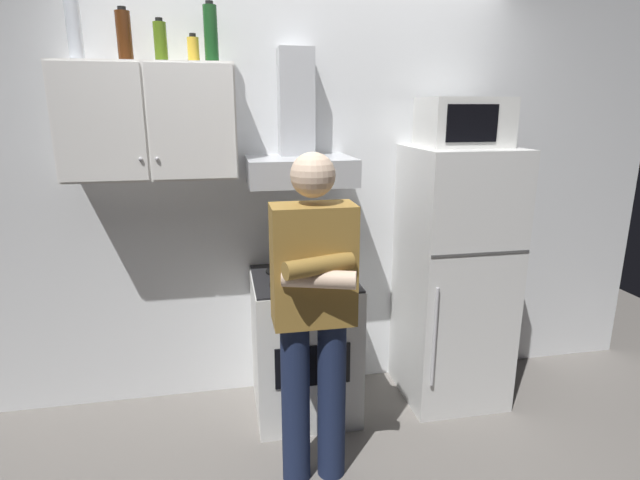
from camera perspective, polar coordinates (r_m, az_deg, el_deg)
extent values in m
plane|color=slate|center=(3.13, 0.00, -20.79)|extent=(7.00, 7.00, 0.00)
cube|color=white|center=(3.17, -2.09, 6.26)|extent=(4.80, 0.10, 2.70)
cube|color=white|center=(2.90, -18.71, 12.64)|extent=(0.90, 0.34, 0.60)
cube|color=white|center=(2.76, -23.89, 12.08)|extent=(0.43, 0.01, 0.58)
cube|color=white|center=(2.70, -14.34, 12.84)|extent=(0.43, 0.01, 0.58)
sphere|color=#B2B2B7|center=(2.73, -19.72, 8.65)|extent=(0.02, 0.02, 0.02)
sphere|color=#B2B2B7|center=(2.72, -18.04, 8.77)|extent=(0.02, 0.02, 0.02)
cube|color=white|center=(3.11, -1.82, -11.86)|extent=(0.60, 0.60, 0.85)
cube|color=black|center=(2.94, -1.89, -4.35)|extent=(0.59, 0.59, 0.01)
cube|color=black|center=(2.84, -0.81, -14.13)|extent=(0.42, 0.01, 0.24)
cylinder|color=black|center=(2.81, -4.13, -5.07)|extent=(0.16, 0.16, 0.01)
cylinder|color=black|center=(2.85, 1.08, -4.74)|extent=(0.16, 0.16, 0.01)
cylinder|color=black|center=(3.04, -4.69, -3.54)|extent=(0.16, 0.16, 0.01)
cylinder|color=black|center=(3.07, 0.14, -3.26)|extent=(0.16, 0.16, 0.01)
cylinder|color=black|center=(2.65, -5.10, -7.94)|extent=(0.04, 0.02, 0.04)
cylinder|color=black|center=(2.67, -2.30, -7.76)|extent=(0.04, 0.02, 0.04)
cylinder|color=black|center=(2.69, 0.68, -7.54)|extent=(0.04, 0.02, 0.04)
cylinder|color=black|center=(2.72, 3.39, -7.33)|extent=(0.04, 0.02, 0.04)
cube|color=#B7BABF|center=(2.88, -2.26, 7.89)|extent=(0.60, 0.44, 0.15)
cube|color=#B7BABF|center=(3.00, -2.76, 15.35)|extent=(0.20, 0.16, 0.60)
cube|color=silver|center=(3.24, 14.97, -4.07)|extent=(0.60, 0.60, 1.60)
cube|color=#4C4C4C|center=(2.92, 17.85, -1.48)|extent=(0.59, 0.01, 0.01)
cylinder|color=silver|center=(2.97, 12.89, -10.77)|extent=(0.02, 0.02, 0.60)
cube|color=silver|center=(3.09, 16.00, 12.75)|extent=(0.48, 0.36, 0.28)
cube|color=black|center=(2.91, 16.93, 12.58)|extent=(0.30, 0.01, 0.20)
cylinder|color=#192342|center=(2.58, -2.79, -18.03)|extent=(0.14, 0.14, 0.85)
cylinder|color=#192342|center=(2.61, 1.32, -17.63)|extent=(0.14, 0.14, 0.85)
cube|color=olive|center=(2.29, -0.78, -2.83)|extent=(0.38, 0.20, 0.56)
cylinder|color=olive|center=(2.14, -0.11, -2.93)|extent=(0.33, 0.17, 0.08)
cylinder|color=beige|center=(2.16, -0.11, -4.45)|extent=(0.33, 0.17, 0.08)
sphere|color=beige|center=(2.20, -0.82, 7.40)|extent=(0.20, 0.20, 0.20)
cylinder|color=#B7BABF|center=(2.83, 1.09, -3.68)|extent=(0.20, 0.20, 0.10)
cylinder|color=black|center=(2.80, -1.39, -3.17)|extent=(0.05, 0.01, 0.01)
cylinder|color=black|center=(2.85, 3.53, -2.86)|extent=(0.05, 0.01, 0.01)
cylinder|color=#4C6B19|center=(2.92, -17.68, 20.61)|extent=(0.07, 0.07, 0.20)
cylinder|color=black|center=(2.94, -17.86, 22.73)|extent=(0.04, 0.04, 0.02)
cylinder|color=gold|center=(2.92, -14.20, 20.16)|extent=(0.06, 0.06, 0.13)
cylinder|color=black|center=(2.93, -14.30, 21.63)|extent=(0.03, 0.03, 0.02)
cylinder|color=silver|center=(2.98, -26.15, 20.54)|extent=(0.07, 0.07, 0.28)
cylinder|color=#19471E|center=(2.91, -12.31, 21.85)|extent=(0.07, 0.07, 0.29)
cylinder|color=black|center=(2.94, -12.49, 24.83)|extent=(0.04, 0.04, 0.02)
cylinder|color=#47230F|center=(2.95, -21.37, 20.71)|extent=(0.08, 0.08, 0.25)
cylinder|color=black|center=(2.97, -21.63, 23.27)|extent=(0.04, 0.04, 0.02)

